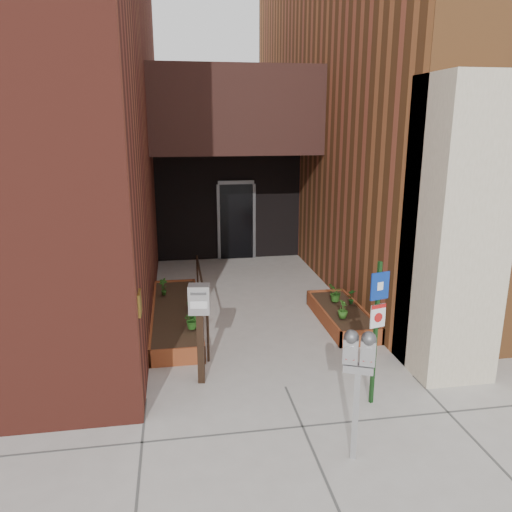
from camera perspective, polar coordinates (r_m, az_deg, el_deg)
name	(u,v)px	position (r m, az deg, el deg)	size (l,w,h in m)	color
ground	(285,387)	(7.55, 3.38, -14.71)	(80.00, 80.00, 0.00)	#9E9991
architecture	(221,71)	(13.40, -3.98, 20.31)	(20.00, 14.60, 10.00)	maroon
planter_left	(176,316)	(9.78, -9.11, -6.83)	(0.90, 3.60, 0.30)	brown
planter_right	(342,316)	(9.82, 9.75, -6.77)	(0.80, 2.20, 0.30)	brown
handrail	(201,286)	(9.53, -6.25, -3.38)	(0.04, 3.34, 0.90)	black
parking_meter	(359,361)	(5.68, 11.65, -11.69)	(0.36, 0.25, 1.58)	#A1A2A4
sign_post	(377,319)	(6.80, 13.66, -6.97)	(0.27, 0.10, 2.02)	#133613
payment_dropbox	(200,313)	(7.24, -6.46, -6.50)	(0.33, 0.26, 1.52)	black
shrub_left_a	(192,320)	(8.71, -7.28, -7.22)	(0.29, 0.29, 0.33)	#235819
shrub_left_b	(193,316)	(8.86, -7.20, -6.77)	(0.19, 0.19, 0.34)	#235E1B
shrub_left_c	(191,301)	(9.60, -7.40, -5.08)	(0.18, 0.18, 0.32)	#185016
shrub_left_d	(163,287)	(10.42, -10.55, -3.48)	(0.19, 0.19, 0.36)	#204F16
shrub_right_a	(343,309)	(9.22, 9.90, -6.00)	(0.19, 0.19, 0.33)	#285819
shrub_right_b	(352,297)	(9.94, 10.87, -4.58)	(0.16, 0.16, 0.30)	#175017
shrub_right_c	(336,293)	(10.01, 9.09, -4.21)	(0.32, 0.32, 0.35)	#265618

